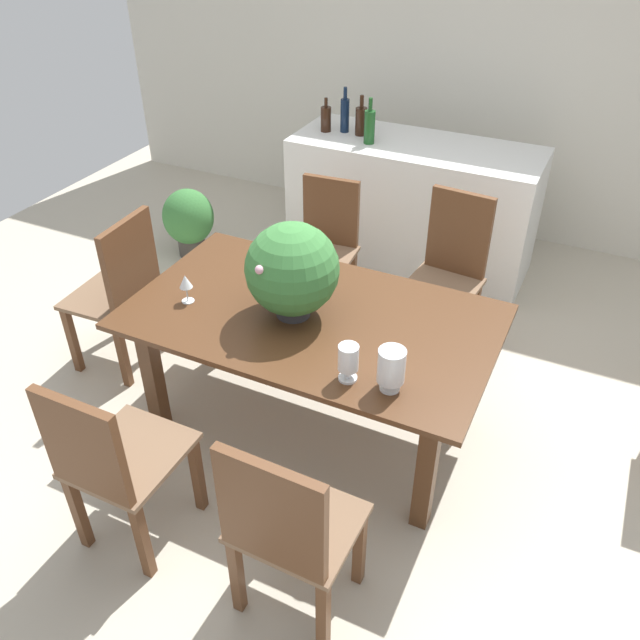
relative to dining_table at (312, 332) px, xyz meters
name	(u,v)px	position (x,y,z in m)	size (l,w,h in m)	color
ground_plane	(326,403)	(0.00, 0.17, -0.63)	(7.04, 7.04, 0.00)	#BCB29E
back_wall	(473,64)	(0.00, 2.77, 0.67)	(6.40, 0.10, 2.60)	beige
dining_table	(312,332)	(0.00, 0.00, 0.00)	(1.81, 1.05, 0.73)	#4C2D19
chair_far_right	(450,267)	(0.42, 1.04, -0.07)	(0.45, 0.45, 1.01)	brown
chair_near_left	(112,461)	(-0.41, -1.05, -0.10)	(0.43, 0.48, 0.96)	brown
chair_far_left	(325,244)	(-0.41, 1.04, -0.11)	(0.44, 0.46, 0.93)	brown
chair_head_end	(122,287)	(-1.22, 0.00, -0.07)	(0.46, 0.48, 0.99)	brown
chair_near_right	(286,528)	(0.40, -1.04, -0.08)	(0.47, 0.42, 0.97)	brown
flower_centerpiece	(292,270)	(-0.08, -0.04, 0.36)	(0.45, 0.45, 0.48)	#333338
crystal_vase_left	(391,367)	(0.54, -0.35, 0.23)	(0.12, 0.12, 0.20)	silver
crystal_vase_center_near	(348,360)	(0.36, -0.37, 0.21)	(0.09, 0.09, 0.18)	silver
wine_glass	(186,283)	(-0.62, -0.17, 0.22)	(0.07, 0.07, 0.15)	silver
kitchen_counter	(412,206)	(-0.12, 1.92, -0.16)	(1.75, 0.69, 0.94)	silver
wine_bottle_tall	(326,119)	(-0.81, 1.88, 0.41)	(0.07, 0.07, 0.24)	black
wine_bottle_dark	(345,114)	(-0.68, 1.93, 0.44)	(0.06, 0.06, 0.32)	#0F1E38
wine_bottle_green	(361,121)	(-0.55, 1.92, 0.42)	(0.08, 0.08, 0.28)	black
wine_bottle_amber	(370,126)	(-0.43, 1.79, 0.43)	(0.08, 0.08, 0.31)	#194C1E
potted_plant_floor	(189,219)	(-1.70, 1.30, -0.33)	(0.39, 0.39, 0.54)	#423D38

